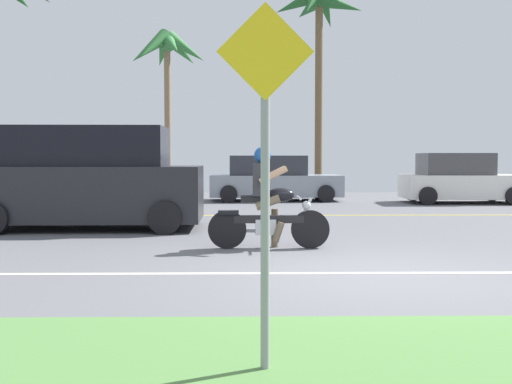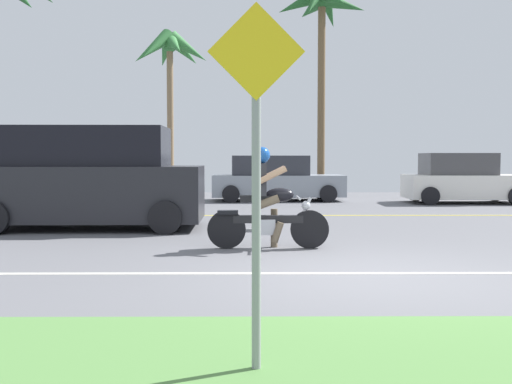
# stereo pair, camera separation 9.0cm
# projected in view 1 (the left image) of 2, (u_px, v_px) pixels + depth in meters

# --- Properties ---
(ground) EXTENTS (56.00, 30.00, 0.04)m
(ground) POSITION_uv_depth(u_px,v_px,m) (335.00, 243.00, 10.60)
(ground) COLOR slate
(lane_line_near) EXTENTS (50.40, 0.12, 0.01)m
(lane_line_near) POSITION_uv_depth(u_px,v_px,m) (368.00, 273.00, 7.71)
(lane_line_near) COLOR silver
(lane_line_near) RESTS_ON ground
(lane_line_far) EXTENTS (50.40, 0.12, 0.01)m
(lane_line_far) POSITION_uv_depth(u_px,v_px,m) (307.00, 215.00, 15.40)
(lane_line_far) COLOR yellow
(lane_line_far) RESTS_ON ground
(motorcyclist) EXTENTS (1.93, 0.63, 1.62)m
(motorcyclist) POSITION_uv_depth(u_px,v_px,m) (268.00, 206.00, 9.79)
(motorcyclist) COLOR black
(motorcyclist) RESTS_ON ground
(suv_nearby) EXTENTS (4.69, 2.26, 2.06)m
(suv_nearby) POSITION_uv_depth(u_px,v_px,m) (89.00, 180.00, 12.50)
(suv_nearby) COLOR #232328
(suv_nearby) RESTS_ON ground
(parked_car_0) EXTENTS (4.13, 2.05, 1.57)m
(parked_car_0) POSITION_uv_depth(u_px,v_px,m) (108.00, 179.00, 20.55)
(parked_car_0) COLOR silver
(parked_car_0) RESTS_ON ground
(parked_car_1) EXTENTS (4.42, 2.13, 1.51)m
(parked_car_1) POSITION_uv_depth(u_px,v_px,m) (273.00, 180.00, 20.67)
(parked_car_1) COLOR #8C939E
(parked_car_1) RESTS_ON ground
(parked_car_2) EXTENTS (3.68, 2.03, 1.58)m
(parked_car_2) POSITION_uv_depth(u_px,v_px,m) (459.00, 180.00, 19.61)
(parked_car_2) COLOR white
(parked_car_2) RESTS_ON ground
(palm_tree_1) EXTENTS (3.42, 3.36, 7.78)m
(palm_tree_1) POSITION_uv_depth(u_px,v_px,m) (319.00, 14.00, 22.17)
(palm_tree_1) COLOR brown
(palm_tree_1) RESTS_ON ground
(palm_tree_2) EXTENTS (2.92, 2.90, 5.97)m
(palm_tree_2) POSITION_uv_depth(u_px,v_px,m) (167.00, 55.00, 21.95)
(palm_tree_2) COLOR #846B4C
(palm_tree_2) RESTS_ON ground
(street_sign) EXTENTS (0.62, 0.06, 2.43)m
(street_sign) POSITION_uv_depth(u_px,v_px,m) (265.00, 152.00, 3.98)
(street_sign) COLOR gray
(street_sign) RESTS_ON ground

